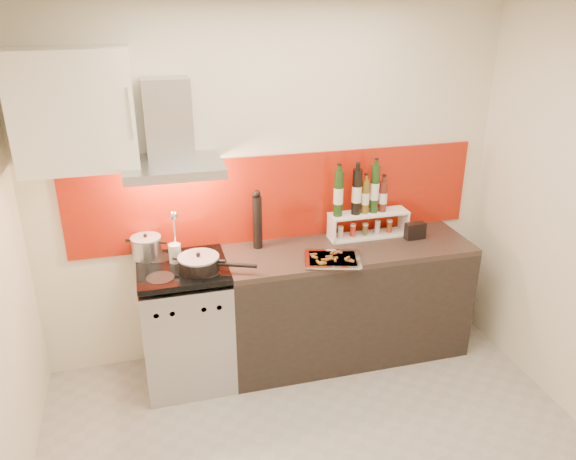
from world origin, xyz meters
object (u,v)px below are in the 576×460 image
object	(u,v)px
stock_pot	(147,247)
baking_tray	(332,259)
pepper_mill	(257,220)
range_stove	(187,325)
saute_pan	(200,263)
counter	(347,301)

from	to	relation	value
stock_pot	baking_tray	world-z (taller)	stock_pot
stock_pot	pepper_mill	size ratio (longest dim) A/B	0.47
range_stove	pepper_mill	xyz separation A→B (m)	(0.56, 0.17, 0.67)
saute_pan	stock_pot	bearing A→B (deg)	139.53
pepper_mill	baking_tray	world-z (taller)	pepper_mill
range_stove	baking_tray	bearing A→B (deg)	-10.48
counter	pepper_mill	bearing A→B (deg)	165.68
saute_pan	baking_tray	size ratio (longest dim) A/B	1.13
stock_pot	saute_pan	xyz separation A→B (m)	(0.33, -0.28, -0.03)
range_stove	baking_tray	xyz separation A→B (m)	(1.00, -0.19, 0.47)
counter	stock_pot	distance (m)	1.53
baking_tray	pepper_mill	bearing A→B (deg)	141.55
counter	saute_pan	distance (m)	1.21
stock_pot	saute_pan	world-z (taller)	stock_pot
range_stove	saute_pan	xyz separation A→B (m)	(0.11, -0.10, 0.52)
saute_pan	pepper_mill	size ratio (longest dim) A/B	1.15
range_stove	saute_pan	distance (m)	0.54
saute_pan	baking_tray	xyz separation A→B (m)	(0.89, -0.09, -0.04)
counter	stock_pot	world-z (taller)	stock_pot
saute_pan	pepper_mill	distance (m)	0.54
counter	baking_tray	size ratio (longest dim) A/B	4.05
stock_pot	baking_tray	distance (m)	1.28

